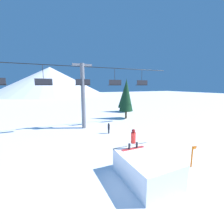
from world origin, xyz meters
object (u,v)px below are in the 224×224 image
(snow_ramp, at_px, (146,168))
(snowboarder, at_px, (133,139))
(trail_marker, at_px, (192,156))
(pine_tree_near, at_px, (126,95))
(distant_skier, at_px, (109,128))

(snow_ramp, height_order, snowboarder, snowboarder)
(snow_ramp, xyz_separation_m, trail_marker, (3.63, -0.19, 0.07))
(snow_ramp, height_order, pine_tree_near, pine_tree_near)
(snowboarder, relative_size, pine_tree_near, 0.25)
(snowboarder, xyz_separation_m, pine_tree_near, (7.28, 13.64, 1.81))
(pine_tree_near, height_order, trail_marker, pine_tree_near)
(pine_tree_near, height_order, distant_skier, pine_tree_near)
(snow_ramp, xyz_separation_m, distant_skier, (1.40, 8.74, -0.06))
(distant_skier, bearing_deg, snow_ramp, -99.09)
(trail_marker, relative_size, distant_skier, 1.20)
(snowboarder, distance_m, pine_tree_near, 15.57)
(pine_tree_near, bearing_deg, snow_ramp, -115.68)
(snow_ramp, distance_m, trail_marker, 3.63)
(pine_tree_near, bearing_deg, snowboarder, -118.07)
(snow_ramp, height_order, distant_skier, snow_ramp)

